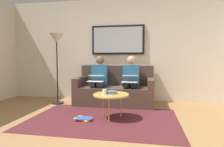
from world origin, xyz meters
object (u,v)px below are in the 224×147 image
object	(u,v)px
framed_mirror	(118,40)
cup	(105,92)
bowl	(112,92)
person_left	(131,79)
laptop_silver	(130,79)
person_right	(99,78)
couch	(115,90)
magazine_stack	(83,119)
coffee_table	(111,95)
laptop_white	(96,78)
standing_lamp	(57,46)

from	to	relation	value
framed_mirror	cup	distance (m)	1.94
bowl	person_left	bearing A→B (deg)	-102.91
bowl	laptop_silver	world-z (taller)	laptop_silver
framed_mirror	person_right	xyz separation A→B (m)	(0.38, 0.46, -0.94)
laptop_silver	couch	bearing A→B (deg)	-38.91
person_right	magazine_stack	bearing A→B (deg)	92.29
couch	framed_mirror	distance (m)	1.30
coffee_table	cup	xyz separation A→B (m)	(0.11, 0.02, 0.06)
framed_mirror	coffee_table	world-z (taller)	framed_mirror
laptop_silver	laptop_white	xyz separation A→B (m)	(0.76, 0.01, -0.00)
person_right	laptop_white	world-z (taller)	person_right
couch	laptop_silver	size ratio (longest dim) A/B	5.00
laptop_silver	person_right	distance (m)	0.80
coffee_table	person_left	world-z (taller)	person_left
magazine_stack	standing_lamp	world-z (taller)	standing_lamp
person_left	laptop_silver	distance (m)	0.24
person_left	standing_lamp	xyz separation A→B (m)	(1.73, 0.20, 0.76)
person_right	magazine_stack	distance (m)	1.44
bowl	person_left	distance (m)	1.12
bowl	person_right	xyz separation A→B (m)	(0.51, -1.08, 0.14)
coffee_table	cup	world-z (taller)	cup
framed_mirror	person_right	distance (m)	1.11
bowl	laptop_silver	distance (m)	0.89
framed_mirror	standing_lamp	xyz separation A→B (m)	(1.35, 0.66, -0.18)
person_left	laptop_white	size ratio (longest dim) A/B	3.18
person_right	magazine_stack	xyz separation A→B (m)	(-0.05, 1.32, -0.58)
bowl	magazine_stack	bearing A→B (deg)	27.22
cup	standing_lamp	xyz separation A→B (m)	(1.37, -0.97, 0.89)
cup	standing_lamp	size ratio (longest dim) A/B	0.05
person_right	couch	bearing A→B (deg)	-169.87
magazine_stack	person_left	bearing A→B (deg)	-118.26
framed_mirror	coffee_table	xyz separation A→B (m)	(-0.13, 1.61, -1.12)
laptop_silver	laptop_white	bearing A→B (deg)	0.38
coffee_table	person_left	distance (m)	1.19
cup	bowl	world-z (taller)	cup
laptop_white	magazine_stack	distance (m)	1.23
cup	laptop_silver	distance (m)	1.00
framed_mirror	standing_lamp	world-z (taller)	framed_mirror
cup	laptop_white	size ratio (longest dim) A/B	0.25
laptop_silver	person_right	bearing A→B (deg)	-17.45
bowl	magazine_stack	size ratio (longest dim) A/B	0.57
cup	person_left	xyz separation A→B (m)	(-0.36, -1.16, 0.12)
coffee_table	person_left	bearing A→B (deg)	-102.33
cup	framed_mirror	bearing A→B (deg)	-89.42
standing_lamp	laptop_silver	bearing A→B (deg)	178.66
bowl	standing_lamp	bearing A→B (deg)	-30.74
magazine_stack	coffee_table	bearing A→B (deg)	-159.64
couch	coffee_table	xyz separation A→B (m)	(-0.13, 1.22, 0.11)
coffee_table	person_left	xyz separation A→B (m)	(-0.25, -1.15, 0.18)
framed_mirror	magazine_stack	bearing A→B (deg)	79.53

